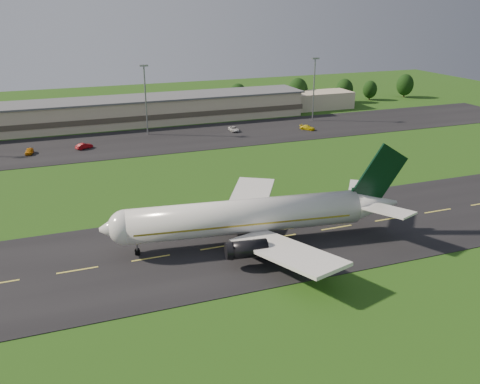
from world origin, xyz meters
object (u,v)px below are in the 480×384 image
object	(u,v)px
light_mast_east	(314,82)
service_vehicle_a	(29,151)
terminal	(141,111)
service_vehicle_b	(84,146)
service_vehicle_d	(307,128)
service_vehicle_c	(234,129)
airliner	(250,217)
light_mast_centre	(145,92)

from	to	relation	value
light_mast_east	service_vehicle_a	size ratio (longest dim) A/B	4.63
terminal	service_vehicle_b	distance (m)	33.51
service_vehicle_d	service_vehicle_c	bearing A→B (deg)	127.21
airliner	service_vehicle_b	distance (m)	72.91
light_mast_centre	service_vehicle_d	size ratio (longest dim) A/B	4.24
service_vehicle_c	service_vehicle_d	xyz separation A→B (m)	(21.78, -6.32, 0.02)
terminal	service_vehicle_a	world-z (taller)	terminal
terminal	service_vehicle_d	xyz separation A→B (m)	(45.58, -27.95, -3.19)
airliner	light_mast_east	distance (m)	97.19
service_vehicle_c	service_vehicle_b	bearing A→B (deg)	-172.45
airliner	light_mast_east	world-z (taller)	light_mast_east
airliner	light_mast_centre	size ratio (longest dim) A/B	2.51
light_mast_east	service_vehicle_b	size ratio (longest dim) A/B	4.44
service_vehicle_a	service_vehicle_b	size ratio (longest dim) A/B	0.96
light_mast_centre	light_mast_east	size ratio (longest dim) A/B	1.00
airliner	service_vehicle_a	world-z (taller)	airliner
light_mast_centre	service_vehicle_c	distance (m)	28.42
terminal	service_vehicle_a	size ratio (longest dim) A/B	33.01
service_vehicle_a	service_vehicle_c	xyz separation A→B (m)	(58.22, 4.81, -0.07)
service_vehicle_a	terminal	bearing A→B (deg)	46.20
airliner	service_vehicle_b	world-z (taller)	airliner
airliner	light_mast_centre	distance (m)	80.52
airliner	service_vehicle_a	distance (m)	77.60
light_mast_centre	service_vehicle_c	bearing A→B (deg)	-12.19
airliner	service_vehicle_a	bearing A→B (deg)	123.02
light_mast_centre	service_vehicle_a	bearing A→B (deg)	-162.74
service_vehicle_c	service_vehicle_d	size ratio (longest dim) A/B	1.01
service_vehicle_a	service_vehicle_d	bearing A→B (deg)	7.59
light_mast_east	service_vehicle_a	bearing A→B (deg)	-173.35
airliner	service_vehicle_c	xyz separation A→B (m)	(24.64, 74.66, -3.89)
terminal	light_mast_east	distance (m)	56.67
service_vehicle_a	service_vehicle_d	distance (m)	80.02
terminal	service_vehicle_a	xyz separation A→B (m)	(-34.42, -26.44, -3.14)
terminal	light_mast_centre	xyz separation A→B (m)	(-1.40, -16.18, 8.75)
terminal	light_mast_east	world-z (taller)	light_mast_east
service_vehicle_b	service_vehicle_c	world-z (taller)	service_vehicle_b
service_vehicle_b	service_vehicle_d	distance (m)	66.23
service_vehicle_d	airliner	bearing A→B (deg)	-160.78
light_mast_centre	service_vehicle_b	distance (m)	24.73
service_vehicle_c	light_mast_east	bearing A→B (deg)	12.01
service_vehicle_a	service_vehicle_c	size ratio (longest dim) A/B	0.91
airliner	light_mast_east	bearing A→B (deg)	63.14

